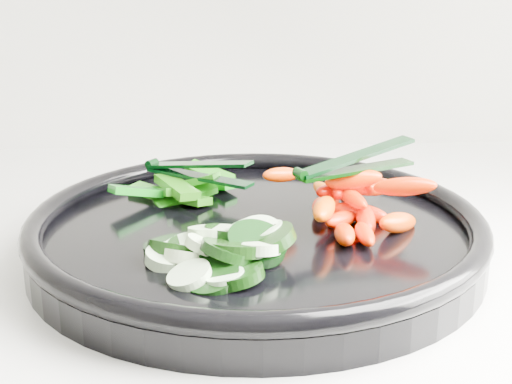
{
  "coord_description": "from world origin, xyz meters",
  "views": [
    {
      "loc": [
        0.39,
        1.08,
        1.16
      ],
      "look_at": [
        0.43,
        1.63,
        0.99
      ],
      "focal_mm": 50.0,
      "sensor_mm": 36.0,
      "label": 1
    }
  ],
  "objects": [
    {
      "name": "cucumber_pile",
      "position": [
        0.39,
        1.56,
        0.96
      ],
      "size": [
        0.13,
        0.11,
        0.04
      ],
      "color": "black",
      "rests_on": "veggie_tray"
    },
    {
      "name": "tong_pepper",
      "position": [
        0.37,
        1.71,
        0.98
      ],
      "size": [
        0.1,
        0.08,
        0.02
      ],
      "color": "black",
      "rests_on": "pepper_pile"
    },
    {
      "name": "veggie_tray",
      "position": [
        0.43,
        1.63,
        0.95
      ],
      "size": [
        0.41,
        0.41,
        0.04
      ],
      "color": "black",
      "rests_on": "counter"
    },
    {
      "name": "tong_carrot",
      "position": [
        0.51,
        1.64,
        1.0
      ],
      "size": [
        0.11,
        0.06,
        0.02
      ],
      "color": "black",
      "rests_on": "carrot_pile"
    },
    {
      "name": "carrot_pile",
      "position": [
        0.51,
        1.64,
        0.97
      ],
      "size": [
        0.14,
        0.17,
        0.06
      ],
      "color": "#FF2A00",
      "rests_on": "veggie_tray"
    },
    {
      "name": "pepper_pile",
      "position": [
        0.36,
        1.71,
        0.96
      ],
      "size": [
        0.12,
        0.1,
        0.04
      ],
      "color": "#0A690A",
      "rests_on": "veggie_tray"
    }
  ]
}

